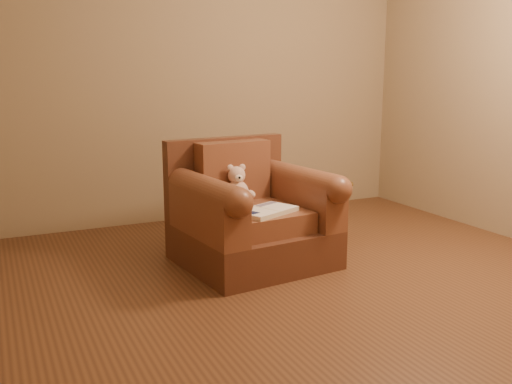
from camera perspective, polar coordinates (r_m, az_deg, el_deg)
name	(u,v)px	position (r m, az deg, el deg)	size (l,w,h in m)	color
floor	(316,287)	(3.62, 5.97, -9.48)	(4.00, 4.00, 0.00)	brown
armchair	(250,216)	(3.98, -0.61, -2.45)	(1.04, 0.99, 0.85)	#522B1B
teddy_bear	(238,189)	(3.98, -1.85, 0.27)	(0.21, 0.24, 0.29)	#D4AA94
guidebook	(266,211)	(3.75, 1.05, -1.90)	(0.46, 0.38, 0.03)	beige
side_table	(330,211)	(4.47, 7.42, -1.87)	(0.34, 0.34, 0.48)	gold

